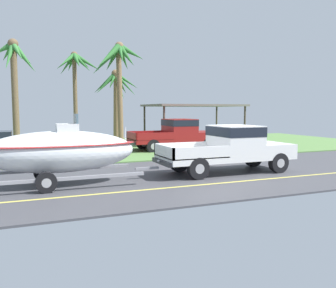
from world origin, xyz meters
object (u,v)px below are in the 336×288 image
object	(u,v)px
boat_on_trailer	(59,151)
palm_tree_far_left	(116,89)
pickup_truck_towing	(234,146)
parked_pickup_background	(179,133)
carport_awning	(193,106)
palm_tree_near_right	(15,68)
palm_tree_mid	(118,66)
palm_tree_near_left	(76,70)

from	to	relation	value
boat_on_trailer	palm_tree_far_left	size ratio (longest dim) A/B	1.18
pickup_truck_towing	palm_tree_far_left	size ratio (longest dim) A/B	1.07
pickup_truck_towing	parked_pickup_background	size ratio (longest dim) A/B	1.00
carport_awning	palm_tree_near_right	xyz separation A→B (m)	(-11.98, 1.39, 2.40)
parked_pickup_background	palm_tree_mid	distance (m)	5.83
pickup_truck_towing	boat_on_trailer	distance (m)	6.78
parked_pickup_background	palm_tree_near_left	xyz separation A→B (m)	(-5.54, 4.75, 4.14)
palm_tree_mid	pickup_truck_towing	bearing A→B (deg)	-65.56
palm_tree_near_left	palm_tree_far_left	world-z (taller)	palm_tree_near_left
palm_tree_near_left	palm_tree_mid	bearing A→B (deg)	-77.71
boat_on_trailer	palm_tree_near_left	xyz separation A→B (m)	(2.39, 12.83, 4.07)
parked_pickup_background	palm_tree_near_left	bearing A→B (deg)	139.44
pickup_truck_towing	palm_tree_mid	size ratio (longest dim) A/B	0.93
pickup_truck_towing	palm_tree_near_right	world-z (taller)	palm_tree_near_right
carport_awning	boat_on_trailer	bearing A→B (deg)	-132.85
carport_awning	palm_tree_mid	size ratio (longest dim) A/B	1.10
pickup_truck_towing	parked_pickup_background	world-z (taller)	parked_pickup_background
parked_pickup_background	palm_tree_far_left	xyz separation A→B (m)	(-2.84, 4.64, 2.90)
boat_on_trailer	parked_pickup_background	size ratio (longest dim) A/B	1.10
palm_tree_near_right	pickup_truck_towing	bearing A→B (deg)	-57.28
palm_tree_mid	palm_tree_far_left	size ratio (longest dim) A/B	1.15
boat_on_trailer	palm_tree_near_right	distance (m)	13.46
pickup_truck_towing	palm_tree_mid	bearing A→B (deg)	114.44
palm_tree_near_left	palm_tree_mid	xyz separation A→B (m)	(1.33, -6.10, -0.34)
pickup_truck_towing	palm_tree_near_right	size ratio (longest dim) A/B	0.82
carport_awning	palm_tree_far_left	bearing A→B (deg)	166.14
palm_tree_near_left	palm_tree_near_right	xyz separation A→B (m)	(-3.81, -0.07, -0.04)
parked_pickup_background	palm_tree_far_left	size ratio (longest dim) A/B	1.07
parked_pickup_background	carport_awning	world-z (taller)	carport_awning
parked_pickup_background	palm_tree_far_left	world-z (taller)	palm_tree_far_left
carport_awning	palm_tree_far_left	size ratio (longest dim) A/B	1.26
pickup_truck_towing	palm_tree_near_left	bearing A→B (deg)	108.88
palm_tree_mid	palm_tree_far_left	bearing A→B (deg)	77.13
palm_tree_near_left	palm_tree_far_left	bearing A→B (deg)	-2.28
boat_on_trailer	carport_awning	xyz separation A→B (m)	(10.55, 11.38, 1.62)
palm_tree_mid	boat_on_trailer	bearing A→B (deg)	-118.92
parked_pickup_background	boat_on_trailer	bearing A→B (deg)	-134.45
boat_on_trailer	palm_tree_mid	size ratio (longest dim) A/B	1.03
pickup_truck_towing	palm_tree_near_right	bearing A→B (deg)	122.72
carport_awning	palm_tree_near_left	size ratio (longest dim) A/B	1.05
palm_tree_far_left	palm_tree_mid	bearing A→B (deg)	-102.87
palm_tree_far_left	boat_on_trailer	bearing A→B (deg)	-111.80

